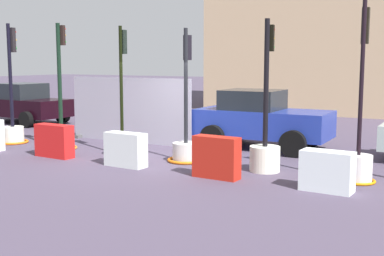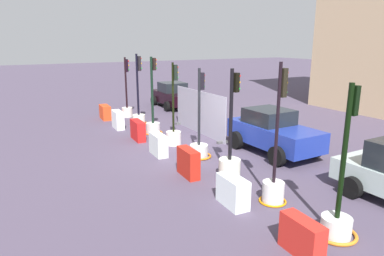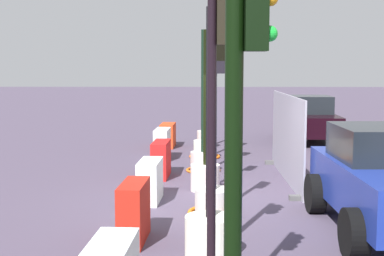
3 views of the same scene
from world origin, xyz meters
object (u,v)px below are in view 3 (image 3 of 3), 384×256
object	(u,v)px
traffic_light_3	(206,163)
construction_barrier_4	(134,212)
traffic_light_4	(214,189)
construction_barrier_3	(150,181)
construction_barrier_2	(161,159)
traffic_light_0	(207,126)
construction_barrier_1	(162,144)
car_black_sedan	(309,119)
traffic_light_5	(210,213)
traffic_light_1	(205,138)
traffic_light_2	(203,148)
construction_barrier_0	(168,135)

from	to	relation	value
traffic_light_3	construction_barrier_4	size ratio (longest dim) A/B	3.27
traffic_light_4	construction_barrier_3	world-z (taller)	traffic_light_4
traffic_light_4	construction_barrier_2	xyz separation A→B (m)	(-3.34, -1.20, -0.03)
construction_barrier_2	construction_barrier_3	bearing A→B (deg)	-1.21
traffic_light_0	construction_barrier_1	world-z (taller)	traffic_light_0
traffic_light_0	car_black_sedan	size ratio (longest dim) A/B	0.87
construction_barrier_2	traffic_light_5	bearing A→B (deg)	11.17
traffic_light_3	traffic_light_4	distance (m)	1.91
traffic_light_3	construction_barrier_2	xyz separation A→B (m)	(-1.44, -1.07, -0.17)
traffic_light_1	traffic_light_4	distance (m)	6.14
construction_barrier_1	construction_barrier_2	world-z (taller)	construction_barrier_1
traffic_light_0	traffic_light_5	world-z (taller)	traffic_light_5
traffic_light_3	construction_barrier_2	distance (m)	1.80
traffic_light_2	construction_barrier_4	distance (m)	5.67
traffic_light_5	construction_barrier_4	world-z (taller)	traffic_light_5
construction_barrier_0	construction_barrier_1	size ratio (longest dim) A/B	1.05
traffic_light_0	car_black_sedan	xyz separation A→B (m)	(-1.53, 3.69, 0.09)
traffic_light_2	traffic_light_3	world-z (taller)	traffic_light_2
traffic_light_5	car_black_sedan	bearing A→B (deg)	162.42
traffic_light_2	construction_barrier_3	bearing A→B (deg)	-19.33
construction_barrier_0	car_black_sedan	world-z (taller)	car_black_sedan
traffic_light_0	construction_barrier_4	distance (m)	9.79
traffic_light_4	car_black_sedan	distance (m)	10.41
construction_barrier_1	traffic_light_2	bearing A→B (deg)	34.18
traffic_light_0	construction_barrier_3	distance (m)	7.35
traffic_light_4	construction_barrier_1	size ratio (longest dim) A/B	3.10
construction_barrier_0	construction_barrier_2	xyz separation A→B (m)	(4.89, 0.12, 0.04)
construction_barrier_0	construction_barrier_4	world-z (taller)	construction_barrier_4
traffic_light_4	traffic_light_1	bearing A→B (deg)	-179.03
traffic_light_2	construction_barrier_4	world-z (taller)	traffic_light_2
construction_barrier_0	construction_barrier_2	distance (m)	4.90
traffic_light_0	traffic_light_4	distance (m)	8.22
traffic_light_4	traffic_light_2	bearing A→B (deg)	-177.72
construction_barrier_1	construction_barrier_3	distance (m)	4.84
traffic_light_0	traffic_light_1	bearing A→B (deg)	-1.99
traffic_light_0	traffic_light_2	bearing A→B (deg)	-1.80
car_black_sedan	construction_barrier_3	bearing A→B (deg)	-29.23
traffic_light_1	construction_barrier_0	bearing A→B (deg)	-149.81
traffic_light_1	construction_barrier_2	xyz separation A→B (m)	(2.80, -1.10, -0.16)
construction_barrier_2	car_black_sedan	xyz separation A→B (m)	(-6.40, 4.86, 0.35)
construction_barrier_0	car_black_sedan	size ratio (longest dim) A/B	0.29
construction_barrier_3	car_black_sedan	distance (m)	10.07
construction_barrier_2	car_black_sedan	bearing A→B (deg)	142.79
construction_barrier_0	construction_barrier_4	size ratio (longest dim) A/B	1.07
traffic_light_0	traffic_light_4	xyz separation A→B (m)	(8.21, 0.03, -0.23)
traffic_light_0	construction_barrier_3	xyz separation A→B (m)	(7.25, -1.22, -0.29)
traffic_light_1	traffic_light_3	distance (m)	4.24
construction_barrier_4	traffic_light_5	bearing A→B (deg)	59.76
traffic_light_4	construction_barrier_2	world-z (taller)	traffic_light_4
construction_barrier_4	traffic_light_0	bearing A→B (deg)	172.72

